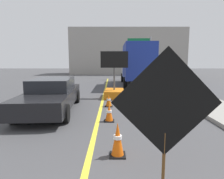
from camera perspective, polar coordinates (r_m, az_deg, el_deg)
The scene contains 10 objects.
lane_center_stripe at distance 6.35m, azimuth -4.84°, elevation -11.23°, with size 0.14×36.00×0.01m, color yellow.
roadwork_sign at distance 2.99m, azimuth 15.40°, elevation -4.50°, with size 1.63×0.05×2.33m.
arrow_board_trailer at distance 11.56m, azimuth 0.54°, elevation 0.08°, with size 1.60×1.85×2.70m.
box_truck at distance 17.38m, azimuth 7.06°, elevation 7.41°, with size 2.52×7.49×3.54m.
pickup_car at distance 8.76m, azimuth -17.34°, elevation -1.48°, with size 2.22×5.22×1.38m.
highway_guide_sign at distance 23.65m, azimuth 9.13°, elevation 11.27°, with size 2.79×0.23×5.00m.
far_building_block at distance 34.08m, azimuth 4.29°, elevation 10.85°, with size 18.70×6.10×7.40m, color gray.
traffic_cone_near_sign at distance 4.50m, azimuth 1.53°, elevation -14.44°, with size 0.36×0.36×0.78m.
traffic_cone_mid_lane at distance 6.97m, azimuth -0.97°, elevation -6.82°, with size 0.36×0.36×0.63m.
traffic_cone_far_lane at distance 9.21m, azimuth -1.10°, elevation -3.25°, with size 0.36×0.36×0.58m.
Camera 1 is at (0.51, 0.03, 2.11)m, focal length 31.24 mm.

